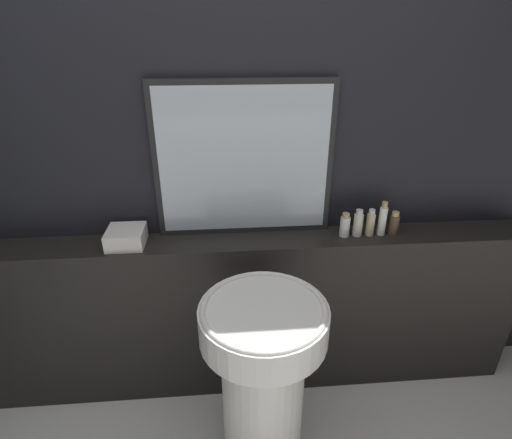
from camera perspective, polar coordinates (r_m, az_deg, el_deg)
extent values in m
cube|color=black|center=(1.83, -3.49, 9.27)|extent=(8.00, 0.06, 2.50)
cube|color=black|center=(2.10, -2.78, -13.48)|extent=(2.88, 0.21, 0.88)
cylinder|color=silver|center=(1.85, 0.97, -24.35)|extent=(0.34, 0.34, 0.70)
cylinder|color=silver|center=(1.55, 1.08, -14.52)|extent=(0.49, 0.49, 0.13)
torus|color=silver|center=(1.51, 1.11, -12.60)|extent=(0.48, 0.48, 0.02)
cube|color=black|center=(1.80, -1.71, 8.35)|extent=(0.80, 0.03, 0.70)
cube|color=#B2BCC6|center=(1.79, -1.70, 8.26)|extent=(0.75, 0.02, 0.65)
cube|color=silver|center=(1.89, -18.05, -2.38)|extent=(0.16, 0.16, 0.08)
cylinder|color=white|center=(1.91, 12.56, -1.00)|extent=(0.05, 0.05, 0.10)
cylinder|color=tan|center=(1.89, 12.73, 0.57)|extent=(0.03, 0.03, 0.02)
cylinder|color=beige|center=(1.93, 14.35, -0.76)|extent=(0.04, 0.04, 0.11)
cylinder|color=silver|center=(1.90, 14.57, 1.02)|extent=(0.03, 0.03, 0.02)
cylinder|color=#C6B284|center=(1.95, 16.00, -0.69)|extent=(0.04, 0.04, 0.11)
cylinder|color=silver|center=(1.92, 16.24, 1.06)|extent=(0.03, 0.03, 0.02)
cylinder|color=white|center=(1.96, 17.59, -0.24)|extent=(0.04, 0.04, 0.14)
cylinder|color=tan|center=(1.93, 17.92, 2.00)|extent=(0.03, 0.03, 0.03)
cylinder|color=#4C3823|center=(1.99, 19.07, -0.73)|extent=(0.05, 0.05, 0.09)
cylinder|color=tan|center=(1.97, 19.32, 0.77)|extent=(0.03, 0.03, 0.02)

